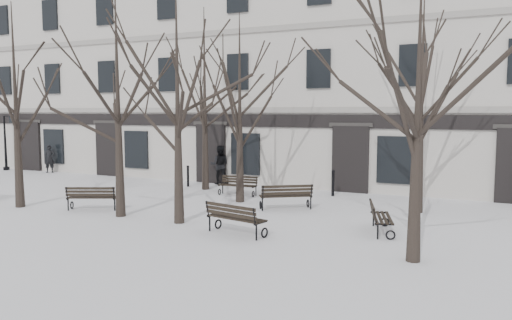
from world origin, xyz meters
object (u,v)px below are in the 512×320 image
Objects in this scene: tree_3 at (419,81)px; bench_1 at (92,197)px; tree_1 at (117,73)px; tree_0 at (15,80)px; bench_2 at (235,217)px; bench_3 at (238,185)px; lamp_post at (8,138)px; bench_5 at (380,217)px; tree_2 at (177,76)px; bench_4 at (286,195)px.

tree_3 reaches higher than bench_1.
tree_0 is at bearing -176.48° from tree_1.
bench_2 is 6.84m from bench_3.
bench_1 is at bearing 13.16° from tree_0.
bench_1 is 15.26m from lamp_post.
bench_5 is at bearing -35.72° from bench_3.
tree_3 is 4.08× the size of bench_3.
tree_1 is 1.13× the size of tree_3.
bench_2 is 4.22m from bench_5.
tree_1 is at bearing 173.44° from tree_3.
tree_2 is 7.39m from tree_3.
tree_0 is 4.50× the size of bench_3.
bench_3 is at bearing -69.02° from bench_4.
tree_3 is 3.49× the size of bench_2.
bench_5 is (-1.29, 2.51, -3.75)m from tree_3.
tree_2 is 3.89× the size of bench_4.
bench_1 reaches higher than bench_3.
tree_1 reaches higher than bench_1.
bench_5 is at bearing 161.02° from bench_1.
bench_1 is at bearing -28.51° from lamp_post.
tree_3 is at bearing -43.86° from bench_3.
lamp_post is at bearing 168.25° from bench_3.
bench_2 is 1.07× the size of bench_5.
tree_3 is 11.05m from bench_3.
bench_2 is at bearing -22.87° from lamp_post.
tree_1 is at bearing 2.07° from bench_4.
bench_1 is at bearing 3.70° from bench_2.
tree_3 reaches higher than bench_5.
tree_0 reaches higher than tree_3.
bench_4 reaches higher than bench_5.
bench_5 is at bearing 117.17° from tree_3.
bench_2 reaches higher than bench_5.
tree_0 reaches higher than lamp_post.
bench_1 is 6.95m from bench_4.
tree_0 is at bearing 81.43° from bench_5.
bench_4 is 4.26m from bench_5.
bench_1 is at bearing 166.25° from tree_1.
tree_3 is 26.23m from lamp_post.
bench_3 is 3.63m from bench_4.
bench_3 is (-0.72, 5.51, -4.17)m from tree_2.
bench_3 is (-8.02, 6.61, -3.78)m from tree_3.
tree_1 reaches higher than tree_0.
bench_3 is at bearing 97.41° from tree_2.
tree_1 reaches higher than bench_3.
bench_5 is at bearing -138.18° from bench_2.
bench_4 is (2.27, 3.45, -4.10)m from tree_2.
tree_0 reaches higher than tree_2.
tree_3 is at bearing -172.43° from bench_2.
tree_3 is 11.97m from bench_1.
bench_2 is 21.36m from lamp_post.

